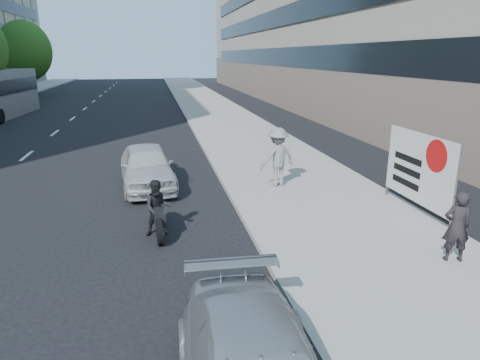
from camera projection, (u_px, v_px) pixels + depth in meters
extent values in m
plane|color=black|center=(212.00, 322.00, 7.25)|extent=(160.00, 160.00, 0.00)
cube|color=gray|center=(232.00, 126.00, 26.81)|extent=(5.00, 120.00, 0.15)
cylinder|color=#382616|center=(29.00, 85.00, 45.70)|extent=(0.30, 0.30, 2.62)
ellipsoid|color=#1D5215|center=(25.00, 51.00, 44.72)|extent=(5.40, 5.40, 6.21)
imported|color=slate|center=(278.00, 157.00, 14.07)|extent=(1.41, 1.06, 1.94)
imported|color=black|center=(457.00, 226.00, 8.90)|extent=(0.63, 0.50, 1.53)
cylinder|color=#4C4C4C|center=(455.00, 190.00, 10.22)|extent=(0.06, 0.06, 2.20)
cylinder|color=#4C4C4C|center=(389.00, 161.00, 13.04)|extent=(0.06, 0.06, 2.20)
cube|color=beige|center=(418.00, 168.00, 11.59)|extent=(0.04, 3.00, 1.90)
cylinder|color=#A50C0C|center=(436.00, 156.00, 10.78)|extent=(0.01, 0.84, 0.84)
cube|color=black|center=(408.00, 159.00, 12.01)|extent=(0.01, 1.30, 0.18)
cube|color=black|center=(406.00, 171.00, 12.11)|extent=(0.01, 1.30, 0.18)
cube|color=black|center=(405.00, 182.00, 12.21)|extent=(0.01, 1.30, 0.18)
imported|color=silver|center=(147.00, 166.00, 14.53)|extent=(2.07, 4.36, 1.44)
cylinder|color=black|center=(160.00, 232.00, 10.12)|extent=(0.17, 0.65, 0.64)
cylinder|color=black|center=(158.00, 212.00, 11.43)|extent=(0.17, 0.65, 0.64)
cube|color=black|center=(158.00, 213.00, 10.71)|extent=(0.34, 1.22, 0.35)
imported|color=black|center=(158.00, 208.00, 10.57)|extent=(0.73, 0.59, 1.42)
cube|color=black|center=(8.00, 87.00, 29.79)|extent=(1.01, 11.47, 1.00)
cylinder|color=black|center=(0.00, 116.00, 27.91)|extent=(0.33, 1.02, 1.00)
cylinder|color=black|center=(25.00, 106.00, 33.55)|extent=(0.33, 1.02, 1.00)
cylinder|color=black|center=(30.00, 104.00, 34.96)|extent=(0.33, 1.02, 1.00)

